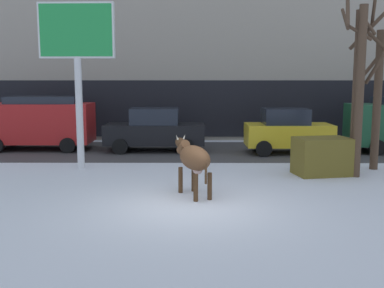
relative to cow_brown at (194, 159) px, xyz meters
name	(u,v)px	position (x,y,z in m)	size (l,w,h in m)	color
ground_plane	(188,206)	(-0.13, -1.02, -0.99)	(120.00, 120.00, 0.00)	white
road_strip	(191,151)	(-0.13, 7.50, -0.99)	(60.00, 5.60, 0.01)	#423F3F
building_facade	(192,16)	(-0.13, 13.98, 5.49)	(44.00, 6.10, 13.00)	#A39989
cow_brown	(194,159)	(0.00, 0.00, 0.00)	(1.17, 1.89, 1.54)	brown
billboard	(77,41)	(-3.89, 3.64, 3.32)	(2.52, 0.26, 5.56)	silver
car_red_van	(39,121)	(-6.75, 7.91, 0.25)	(4.61, 2.15, 2.32)	red
car_black_sedan	(155,130)	(-1.67, 7.53, -0.09)	(4.21, 2.00, 1.84)	black
car_yellow_hatchback	(288,131)	(3.87, 6.94, -0.07)	(3.51, 1.94, 1.86)	gold
pedestrian_by_cars	(20,124)	(-8.52, 10.30, -0.11)	(0.36, 0.24, 1.73)	#282833
bare_tree_left_lot	(378,94)	(6.17, 3.59, 1.58)	(1.26, 1.28, 4.65)	#4C3828
bare_tree_right_lot	(357,85)	(5.14, 2.77, 1.89)	(1.07, 1.05, 5.57)	#4C3828
bare_tree_far_back	(360,84)	(5.13, 2.41, 1.91)	(1.46, 1.27, 5.86)	#4C3828
dumpster	(322,156)	(4.12, 2.67, -0.39)	(1.70, 1.10, 1.20)	brown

